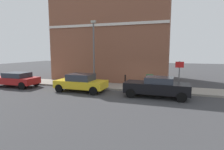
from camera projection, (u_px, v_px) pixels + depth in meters
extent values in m
plane|color=#38383A|center=(138.00, 94.00, 13.47)|extent=(80.00, 80.00, 0.00)
cube|color=gray|center=(79.00, 84.00, 17.13)|extent=(2.55, 30.00, 0.15)
cube|color=brown|center=(115.00, 37.00, 20.83)|extent=(7.90, 12.08, 9.71)
cube|color=silver|center=(103.00, 25.00, 16.97)|extent=(0.12, 12.08, 0.24)
cube|color=black|center=(156.00, 88.00, 12.48)|extent=(1.81, 4.41, 0.70)
cube|color=#2D333D|center=(159.00, 80.00, 12.36)|extent=(1.55, 1.90, 0.43)
cylinder|color=black|center=(131.00, 93.00, 12.32)|extent=(0.24, 0.65, 0.64)
cylinder|color=black|center=(136.00, 89.00, 13.82)|extent=(0.24, 0.65, 0.64)
cylinder|color=black|center=(182.00, 97.00, 11.23)|extent=(0.24, 0.65, 0.64)
cylinder|color=black|center=(181.00, 92.00, 12.74)|extent=(0.24, 0.65, 0.64)
cube|color=gold|center=(81.00, 84.00, 14.28)|extent=(1.81, 4.03, 0.58)
cube|color=#2D333D|center=(81.00, 77.00, 14.22)|extent=(1.59, 1.93, 0.53)
cylinder|color=black|center=(59.00, 88.00, 13.99)|extent=(0.22, 0.64, 0.64)
cylinder|color=black|center=(71.00, 85.00, 15.58)|extent=(0.22, 0.64, 0.64)
cylinder|color=black|center=(93.00, 91.00, 13.07)|extent=(0.22, 0.64, 0.64)
cylinder|color=black|center=(102.00, 87.00, 14.66)|extent=(0.22, 0.64, 0.64)
cube|color=maroon|center=(15.00, 80.00, 16.20)|extent=(1.84, 4.17, 0.57)
cube|color=#2D333D|center=(17.00, 75.00, 16.07)|extent=(1.59, 2.05, 0.44)
cylinder|color=black|center=(10.00, 81.00, 17.47)|extent=(0.23, 0.64, 0.64)
cylinder|color=black|center=(22.00, 86.00, 15.01)|extent=(0.23, 0.64, 0.64)
cylinder|color=black|center=(36.00, 83.00, 16.58)|extent=(0.23, 0.64, 0.64)
cube|color=#1E4C28|center=(150.00, 81.00, 14.80)|extent=(0.40, 0.55, 1.15)
cube|color=#333333|center=(149.00, 88.00, 14.87)|extent=(0.46, 0.61, 0.08)
cylinder|color=black|center=(125.00, 81.00, 15.56)|extent=(0.12, 0.12, 0.95)
sphere|color=black|center=(125.00, 75.00, 15.50)|extent=(0.14, 0.14, 0.14)
cylinder|color=#59595B|center=(179.00, 77.00, 13.46)|extent=(0.08, 0.08, 2.30)
cube|color=white|center=(180.00, 65.00, 13.32)|extent=(0.03, 0.56, 0.40)
cube|color=red|center=(180.00, 65.00, 13.31)|extent=(0.01, 0.60, 0.44)
cylinder|color=#59595B|center=(94.00, 55.00, 16.11)|extent=(0.14, 0.14, 5.50)
cube|color=#A5A599|center=(93.00, 22.00, 15.74)|extent=(0.20, 0.44, 0.20)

